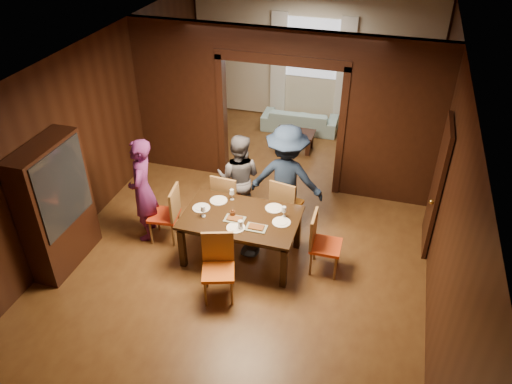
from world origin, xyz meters
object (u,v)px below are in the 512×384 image
(person_navy, at_px, (286,179))
(chair_right, at_px, (326,244))
(person_grey, at_px, (239,178))
(hutch, at_px, (56,206))
(sofa, at_px, (300,120))
(chair_far_l, at_px, (229,197))
(chair_left, at_px, (164,214))
(coffee_table, at_px, (295,141))
(dining_table, at_px, (241,237))
(chair_near, at_px, (218,270))
(chair_far_r, at_px, (287,203))
(person_purple, at_px, (143,190))

(person_navy, bearing_deg, chair_right, 131.71)
(person_grey, xyz_separation_m, hutch, (-2.16, -1.81, 0.22))
(sofa, distance_m, chair_far_l, 3.74)
(person_navy, height_order, chair_left, person_navy)
(person_navy, bearing_deg, coffee_table, -81.49)
(sofa, height_order, chair_left, chair_left)
(coffee_table, relative_size, hutch, 0.40)
(sofa, xyz_separation_m, chair_right, (1.35, -4.46, 0.24))
(dining_table, bearing_deg, chair_near, -92.68)
(sofa, xyz_separation_m, chair_far_r, (0.55, -3.60, 0.24))
(chair_far_r, relative_size, hutch, 0.48)
(person_navy, distance_m, chair_far_l, 1.04)
(person_purple, xyz_separation_m, person_grey, (1.28, 0.89, -0.09))
(sofa, height_order, hutch, hutch)
(chair_left, relative_size, chair_far_l, 1.00)
(person_grey, height_order, chair_near, person_grey)
(dining_table, height_order, chair_far_l, chair_far_l)
(coffee_table, bearing_deg, dining_table, -90.40)
(chair_far_r, bearing_deg, person_purple, 31.91)
(coffee_table, bearing_deg, chair_far_r, -80.24)
(chair_left, xyz_separation_m, chair_right, (2.59, -0.01, 0.00))
(chair_right, bearing_deg, person_navy, 41.36)
(dining_table, relative_size, chair_left, 1.76)
(person_grey, relative_size, chair_far_l, 1.60)
(sofa, bearing_deg, person_navy, 96.68)
(chair_left, xyz_separation_m, hutch, (-1.21, -0.91, 0.52))
(person_navy, height_order, dining_table, person_navy)
(person_purple, height_order, person_navy, person_navy)
(chair_right, xyz_separation_m, hutch, (-3.79, -0.89, 0.52))
(person_purple, xyz_separation_m, person_navy, (2.09, 0.87, 0.05))
(chair_near, bearing_deg, chair_far_l, 85.89)
(hutch, bearing_deg, sofa, 65.43)
(person_navy, bearing_deg, chair_far_l, 8.75)
(person_grey, distance_m, chair_right, 1.89)
(chair_left, height_order, hutch, hutch)
(sofa, distance_m, chair_near, 5.42)
(person_navy, relative_size, chair_far_r, 1.89)
(chair_right, distance_m, chair_near, 1.63)
(chair_left, bearing_deg, dining_table, 79.12)
(coffee_table, xyz_separation_m, chair_far_r, (0.46, -2.67, 0.28))
(chair_far_r, xyz_separation_m, chair_near, (-0.53, -1.81, 0.00))
(person_grey, relative_size, coffee_table, 1.94)
(chair_far_l, bearing_deg, sofa, -92.44)
(chair_far_r, bearing_deg, chair_far_l, 17.19)
(person_purple, relative_size, person_navy, 0.94)
(person_navy, xyz_separation_m, coffee_table, (-0.43, 2.63, -0.72))
(person_navy, xyz_separation_m, chair_right, (0.82, -0.90, -0.43))
(dining_table, height_order, chair_far_r, chair_far_r)
(dining_table, relative_size, chair_far_r, 1.76)
(chair_far_l, bearing_deg, person_navy, -166.68)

